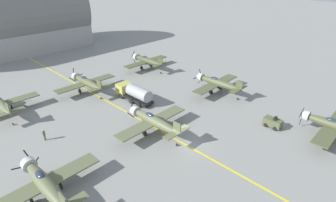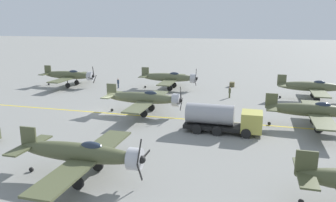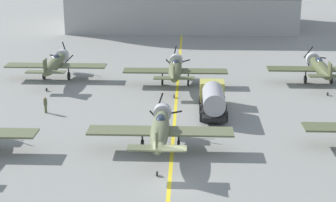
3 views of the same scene
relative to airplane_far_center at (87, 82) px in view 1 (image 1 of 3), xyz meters
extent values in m
plane|color=gray|center=(0.26, -24.75, -2.01)|extent=(400.00, 400.00, 0.00)
cube|color=yellow|center=(0.26, -24.75, -2.01)|extent=(0.30, 160.00, 0.01)
ellipsoid|color=#535839|center=(0.00, -0.41, 0.04)|extent=(1.50, 9.50, 1.42)
cylinder|color=#B7B7BC|center=(0.00, 4.04, 0.04)|extent=(1.58, 0.90, 1.58)
ellipsoid|color=#232D3D|center=(0.00, 0.73, 0.60)|extent=(0.80, 1.70, 0.76)
cube|color=#535839|center=(0.00, 0.35, -0.30)|extent=(12.00, 2.10, 0.16)
cube|color=#535839|center=(0.00, -4.50, 0.19)|extent=(4.40, 1.10, 0.12)
cube|color=#535839|center=(0.00, -4.50, 0.84)|extent=(0.14, 1.30, 1.60)
sphere|color=black|center=(0.00, 4.54, 0.04)|extent=(0.56, 0.56, 0.56)
cube|color=black|center=(0.84, 4.54, -0.21)|extent=(1.72, 0.06, 0.63)
cube|color=black|center=(-0.21, 4.54, 0.89)|extent=(0.55, 0.06, 1.73)
cube|color=black|center=(-0.63, 4.54, -0.57)|extent=(1.36, 0.06, 1.31)
cylinder|color=black|center=(-1.50, 0.35, -0.93)|extent=(0.14, 0.14, 1.26)
cylinder|color=black|center=(-1.50, 0.35, -1.56)|extent=(0.22, 0.90, 0.90)
cylinder|color=black|center=(1.50, 0.35, -0.93)|extent=(0.14, 0.14, 1.26)
cylinder|color=black|center=(1.50, 0.35, -1.56)|extent=(0.22, 0.90, 0.90)
cylinder|color=black|center=(0.00, -4.56, -1.83)|extent=(0.12, 0.36, 0.36)
ellipsoid|color=#494E2F|center=(16.76, 1.08, 0.04)|extent=(1.50, 9.50, 1.42)
cylinder|color=#B7B7BC|center=(16.76, 5.53, 0.04)|extent=(1.58, 0.90, 1.58)
ellipsoid|color=#232D3D|center=(16.76, 2.22, 0.60)|extent=(0.80, 1.70, 0.76)
cube|color=#494E2F|center=(16.76, 1.84, -0.30)|extent=(12.00, 2.10, 0.16)
cube|color=#494E2F|center=(16.76, -3.01, 0.19)|extent=(4.40, 1.10, 0.12)
cube|color=#494E2F|center=(16.76, -3.01, 0.84)|extent=(0.14, 1.30, 1.60)
sphere|color=black|center=(16.76, 6.03, 0.04)|extent=(0.56, 0.56, 0.56)
cube|color=black|center=(16.27, 6.03, 0.76)|extent=(1.09, 0.06, 1.53)
cube|color=black|center=(16.38, 6.03, -0.75)|extent=(0.89, 0.06, 1.63)
cube|color=black|center=(17.63, 6.03, 0.10)|extent=(1.76, 0.06, 0.26)
cylinder|color=black|center=(15.26, 1.84, -0.93)|extent=(0.14, 0.14, 1.26)
cylinder|color=black|center=(15.26, 1.84, -1.56)|extent=(0.22, 0.90, 0.90)
cylinder|color=black|center=(18.26, 1.84, -0.93)|extent=(0.14, 0.14, 1.26)
cylinder|color=black|center=(18.26, 1.84, -1.56)|extent=(0.22, 0.90, 0.90)
cylinder|color=black|center=(16.76, -3.07, -1.83)|extent=(0.12, 0.36, 0.36)
ellipsoid|color=#5E6344|center=(-0.71, -19.99, 0.04)|extent=(1.50, 9.50, 1.42)
cylinder|color=#B7B7BC|center=(-0.71, -15.54, 0.04)|extent=(1.58, 0.90, 1.58)
ellipsoid|color=#232D3D|center=(-0.71, -18.85, 0.60)|extent=(0.80, 1.70, 0.76)
cube|color=#5E6344|center=(-0.71, -19.23, -0.30)|extent=(12.00, 2.10, 0.16)
cube|color=#5E6344|center=(-0.71, -24.08, 0.19)|extent=(4.40, 1.10, 0.12)
cube|color=#5E6344|center=(-0.71, -24.08, 0.84)|extent=(0.14, 1.30, 1.60)
sphere|color=black|center=(-0.71, -15.04, 0.04)|extent=(0.56, 0.56, 0.56)
cube|color=black|center=(0.14, -15.04, -0.14)|extent=(1.74, 0.06, 0.50)
cube|color=black|center=(-0.99, -15.04, 0.87)|extent=(0.68, 0.06, 1.71)
cube|color=black|center=(-1.30, -15.04, -0.61)|extent=(1.27, 0.06, 1.40)
cylinder|color=black|center=(-2.21, -19.23, -0.93)|extent=(0.14, 0.14, 1.26)
cylinder|color=black|center=(-2.21, -19.23, -1.56)|extent=(0.22, 0.90, 0.90)
cylinder|color=black|center=(0.79, -19.23, -0.93)|extent=(0.14, 0.14, 1.26)
cylinder|color=black|center=(0.79, -19.23, -1.56)|extent=(0.22, 0.90, 0.90)
cylinder|color=black|center=(-0.71, -24.14, -1.83)|extent=(0.12, 0.36, 0.36)
ellipsoid|color=#5A5F40|center=(-14.38, 1.56, 0.04)|extent=(1.50, 9.50, 1.42)
cube|color=#5A5F40|center=(-14.38, 2.32, -0.30)|extent=(12.00, 2.10, 0.16)
cube|color=#5A5F40|center=(-14.38, -2.53, 0.19)|extent=(4.40, 1.10, 0.12)
cube|color=#5A5F40|center=(-14.38, -2.53, 0.84)|extent=(0.14, 1.30, 1.60)
cylinder|color=black|center=(-12.88, 2.32, -0.93)|extent=(0.14, 0.14, 1.26)
cylinder|color=black|center=(-12.88, 2.32, -1.56)|extent=(0.22, 0.90, 0.90)
cylinder|color=black|center=(-14.38, -2.59, -1.83)|extent=(0.12, 0.36, 0.36)
ellipsoid|color=#4F5436|center=(17.23, -18.54, 0.04)|extent=(1.50, 9.50, 1.42)
cylinder|color=#B7B7BC|center=(17.23, -14.09, 0.04)|extent=(1.58, 0.90, 1.58)
ellipsoid|color=#232D3D|center=(17.23, -17.40, 0.60)|extent=(0.80, 1.70, 0.76)
cube|color=#4F5436|center=(17.23, -17.78, -0.30)|extent=(12.00, 2.10, 0.16)
cube|color=#4F5436|center=(17.23, -22.63, 0.19)|extent=(4.40, 1.10, 0.12)
cube|color=#4F5436|center=(17.23, -22.63, 0.84)|extent=(0.14, 1.30, 1.60)
sphere|color=black|center=(17.23, -13.59, 0.04)|extent=(0.56, 0.56, 0.56)
cube|color=black|center=(17.66, -13.59, -0.72)|extent=(0.99, 0.06, 1.59)
cube|color=black|center=(17.68, -13.59, 0.79)|extent=(1.01, 0.06, 1.58)
cube|color=black|center=(16.36, -13.59, 0.04)|extent=(1.75, 0.06, 0.15)
cylinder|color=black|center=(15.73, -17.78, -0.93)|extent=(0.14, 0.14, 1.26)
cylinder|color=black|center=(15.73, -17.78, -1.56)|extent=(0.22, 0.90, 0.90)
cylinder|color=black|center=(18.73, -17.78, -0.93)|extent=(0.14, 0.14, 1.26)
cylinder|color=black|center=(18.73, -17.78, -1.56)|extent=(0.22, 0.90, 0.90)
cylinder|color=black|center=(17.23, -22.69, -1.83)|extent=(0.12, 0.36, 0.36)
cylinder|color=#B7B7BC|center=(15.93, -34.64, 0.04)|extent=(1.58, 0.90, 1.58)
ellipsoid|color=#232D3D|center=(15.93, -37.95, 0.60)|extent=(0.80, 1.70, 0.76)
cube|color=#4C5133|center=(15.93, -38.33, -0.30)|extent=(12.00, 2.10, 0.16)
sphere|color=black|center=(15.93, -34.14, 0.04)|extent=(0.56, 0.56, 0.56)
cube|color=black|center=(16.76, -34.14, 0.30)|extent=(1.71, 0.06, 0.66)
cube|color=black|center=(15.28, -34.14, 0.63)|extent=(1.39, 0.06, 1.29)
cube|color=black|center=(15.74, -34.14, -0.82)|extent=(0.51, 0.06, 1.74)
cylinder|color=black|center=(14.43, -38.33, -0.93)|extent=(0.14, 0.14, 1.26)
cylinder|color=black|center=(14.43, -38.33, -1.56)|extent=(0.22, 0.90, 0.90)
cylinder|color=black|center=(17.43, -38.33, -0.93)|extent=(0.14, 0.14, 1.26)
cylinder|color=black|center=(17.43, -38.33, -1.56)|extent=(0.22, 0.90, 0.90)
ellipsoid|color=#5A5F41|center=(-16.75, -20.97, 0.04)|extent=(1.50, 9.50, 1.42)
cylinder|color=#B7B7BC|center=(-16.75, -16.52, 0.04)|extent=(1.58, 0.90, 1.58)
ellipsoid|color=#232D3D|center=(-16.75, -19.83, 0.60)|extent=(0.80, 1.70, 0.76)
cube|color=#5A5F41|center=(-16.75, -20.21, -0.30)|extent=(12.00, 2.10, 0.16)
cube|color=#5A5F41|center=(-16.75, -25.06, 0.84)|extent=(0.14, 1.30, 1.60)
sphere|color=black|center=(-16.75, -16.02, 0.04)|extent=(0.56, 0.56, 0.56)
cube|color=black|center=(-16.13, -16.02, -0.57)|extent=(1.35, 0.06, 1.33)
cube|color=black|center=(-16.54, -16.02, 0.89)|extent=(0.57, 0.06, 1.73)
cube|color=black|center=(-17.60, -16.02, -0.20)|extent=(1.72, 0.06, 0.60)
cylinder|color=black|center=(-18.25, -20.21, -0.93)|extent=(0.14, 0.14, 1.26)
cylinder|color=black|center=(-18.25, -20.21, -1.56)|extent=(0.22, 0.90, 0.90)
cylinder|color=black|center=(-15.25, -20.21, -0.93)|extent=(0.14, 0.14, 1.26)
cylinder|color=black|center=(-15.25, -20.21, -1.56)|extent=(0.22, 0.90, 0.90)
cube|color=black|center=(3.97, -9.43, -1.39)|extent=(2.25, 8.00, 0.40)
cube|color=#B2AD4C|center=(3.97, -6.47, -0.59)|extent=(2.50, 2.08, 2.00)
cylinder|color=#9E9EA3|center=(3.97, -10.75, -0.09)|extent=(2.10, 4.96, 2.10)
cylinder|color=black|center=(2.79, -6.95, -1.51)|extent=(0.30, 1.00, 1.00)
cylinder|color=black|center=(5.16, -6.95, -1.51)|extent=(0.30, 1.00, 1.00)
cylinder|color=black|center=(2.79, -9.83, -1.51)|extent=(0.30, 1.00, 1.00)
cylinder|color=black|center=(5.16, -9.83, -1.51)|extent=(0.30, 1.00, 1.00)
cylinder|color=black|center=(2.79, -11.91, -1.51)|extent=(0.30, 1.00, 1.00)
cylinder|color=black|center=(5.16, -11.91, -1.51)|extent=(0.30, 1.00, 1.00)
cube|color=#515638|center=(12.86, -31.23, -1.21)|extent=(1.40, 2.60, 1.10)
cube|color=black|center=(12.86, -31.49, -0.44)|extent=(0.70, 0.36, 0.44)
cylinder|color=black|center=(12.17, -30.51, -1.71)|extent=(0.20, 0.60, 0.60)
cylinder|color=black|center=(13.54, -30.51, -1.71)|extent=(0.20, 0.60, 0.60)
cylinder|color=black|center=(12.17, -31.94, -1.71)|extent=(0.20, 0.60, 0.60)
cylinder|color=black|center=(13.54, -31.94, -1.71)|extent=(0.20, 0.60, 0.60)
cylinder|color=#515638|center=(-12.60, -10.05, -1.61)|extent=(0.25, 0.25, 0.80)
cylinder|color=#515638|center=(-12.60, -10.05, -0.88)|extent=(0.37, 0.37, 0.66)
sphere|color=tan|center=(-12.60, -10.05, -0.44)|extent=(0.22, 0.22, 0.22)
cube|color=#9E9E99|center=(0.20, 39.84, 2.73)|extent=(39.15, 19.17, 9.48)
cylinder|color=slate|center=(0.20, 39.84, 8.27)|extent=(39.15, 21.09, 21.09)
camera|label=1|loc=(-22.21, -43.40, 19.48)|focal=28.00mm
camera|label=2|loc=(37.01, -6.34, 9.26)|focal=35.00mm
camera|label=3|loc=(1.58, -62.30, 16.09)|focal=60.00mm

